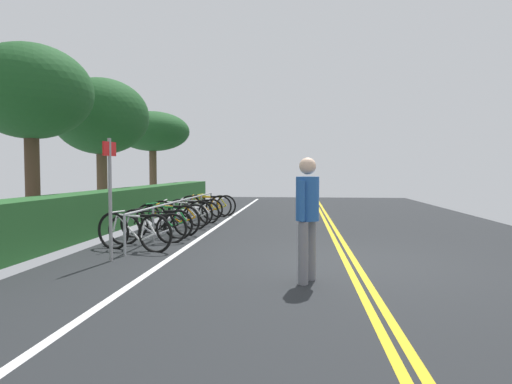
{
  "coord_description": "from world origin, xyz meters",
  "views": [
    {
      "loc": [
        -7.51,
        0.87,
        1.55
      ],
      "look_at": [
        4.55,
        2.05,
        0.96
      ],
      "focal_mm": 31.11,
      "sensor_mm": 36.0,
      "label": 1
    }
  ],
  "objects": [
    {
      "name": "sign_post_near",
      "position": [
        -0.26,
        4.08,
        1.27
      ],
      "size": [
        0.36,
        0.09,
        2.1
      ],
      "color": "gray",
      "rests_on": "ground_plane"
    },
    {
      "name": "bicycle_0",
      "position": [
        0.76,
        4.07,
        0.37
      ],
      "size": [
        0.61,
        1.7,
        0.78
      ],
      "color": "black",
      "rests_on": "ground_plane"
    },
    {
      "name": "bike_rack",
      "position": [
        4.19,
        4.04,
        0.59
      ],
      "size": [
        7.96,
        0.05,
        0.77
      ],
      "color": "#9EA0A5",
      "rests_on": "ground_plane"
    },
    {
      "name": "bicycle_8",
      "position": [
        6.94,
        3.98,
        0.37
      ],
      "size": [
        0.46,
        1.75,
        0.78
      ],
      "color": "black",
      "rests_on": "ground_plane"
    },
    {
      "name": "pedestrian",
      "position": [
        -1.37,
        0.76,
        1.0
      ],
      "size": [
        0.46,
        0.32,
        1.73
      ],
      "color": "slate",
      "rests_on": "ground_plane"
    },
    {
      "name": "ground_plane",
      "position": [
        0.0,
        0.0,
        -0.03
      ],
      "size": [
        36.48,
        10.18,
        0.05
      ],
      "primitive_type": "cube",
      "color": "#232628"
    },
    {
      "name": "tree_extra",
      "position": [
        12.6,
        7.68,
        3.34
      ],
      "size": [
        3.41,
        3.41,
        4.28
      ],
      "color": "brown",
      "rests_on": "ground_plane"
    },
    {
      "name": "bike_lane_stripe_white",
      "position": [
        0.0,
        3.14,
        0.0
      ],
      "size": [
        32.83,
        0.12,
        0.0
      ],
      "primitive_type": "cube",
      "color": "white",
      "rests_on": "ground_plane"
    },
    {
      "name": "bicycle_4",
      "position": [
        3.81,
        4.13,
        0.34
      ],
      "size": [
        0.47,
        1.76,
        0.72
      ],
      "color": "black",
      "rests_on": "ground_plane"
    },
    {
      "name": "hedge_backdrop",
      "position": [
        5.69,
        5.96,
        0.51
      ],
      "size": [
        16.91,
        0.87,
        1.02
      ],
      "primitive_type": "cube",
      "color": "#235626",
      "rests_on": "ground_plane"
    },
    {
      "name": "bicycle_5",
      "position": [
        4.53,
        4.16,
        0.36
      ],
      "size": [
        0.46,
        1.8,
        0.77
      ],
      "color": "black",
      "rests_on": "ground_plane"
    },
    {
      "name": "bicycle_2",
      "position": [
        2.35,
        4.14,
        0.33
      ],
      "size": [
        0.46,
        1.75,
        0.71
      ],
      "color": "black",
      "rests_on": "ground_plane"
    },
    {
      "name": "bicycle_6",
      "position": [
        5.36,
        4.0,
        0.32
      ],
      "size": [
        0.47,
        1.62,
        0.69
      ],
      "color": "black",
      "rests_on": "ground_plane"
    },
    {
      "name": "tree_mid",
      "position": [
        2.93,
        7.5,
        3.47
      ],
      "size": [
        2.99,
        2.99,
        4.66
      ],
      "color": "#473323",
      "rests_on": "ground_plane"
    },
    {
      "name": "bicycle_7",
      "position": [
        6.16,
        4.13,
        0.33
      ],
      "size": [
        0.46,
        1.73,
        0.71
      ],
      "color": "black",
      "rests_on": "ground_plane"
    },
    {
      "name": "centre_line_yellow_inner",
      "position": [
        0.0,
        -0.08,
        0.0
      ],
      "size": [
        32.83,
        0.1,
        0.0
      ],
      "primitive_type": "cube",
      "color": "gold",
      "rests_on": "ground_plane"
    },
    {
      "name": "bicycle_1",
      "position": [
        1.57,
        4.06,
        0.32
      ],
      "size": [
        0.57,
        1.6,
        0.69
      ],
      "color": "black",
      "rests_on": "ground_plane"
    },
    {
      "name": "centre_line_yellow_outer",
      "position": [
        0.0,
        0.08,
        0.0
      ],
      "size": [
        32.83,
        0.1,
        0.0
      ],
      "primitive_type": "cube",
      "color": "gold",
      "rests_on": "ground_plane"
    },
    {
      "name": "bicycle_3",
      "position": [
        2.96,
        4.08,
        0.37
      ],
      "size": [
        0.65,
        1.79,
        0.78
      ],
      "color": "black",
      "rests_on": "ground_plane"
    },
    {
      "name": "tree_far_right",
      "position": [
        6.94,
        7.55,
        3.35
      ],
      "size": [
        3.17,
        3.17,
        4.65
      ],
      "color": "brown",
      "rests_on": "ground_plane"
    },
    {
      "name": "bicycle_9",
      "position": [
        7.66,
        3.91,
        0.35
      ],
      "size": [
        0.57,
        1.78,
        0.76
      ],
      "color": "black",
      "rests_on": "ground_plane"
    }
  ]
}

